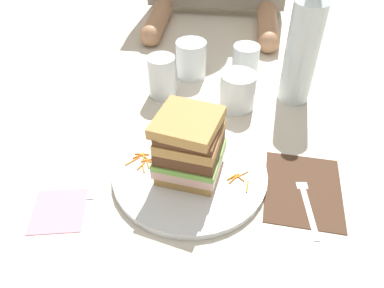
# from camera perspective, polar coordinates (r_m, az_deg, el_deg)

# --- Properties ---
(ground_plane) EXTENTS (3.00, 3.00, 0.00)m
(ground_plane) POSITION_cam_1_polar(r_m,az_deg,el_deg) (0.70, -1.77, -4.77)
(ground_plane) COLOR beige
(main_plate) EXTENTS (0.29, 0.29, 0.01)m
(main_plate) POSITION_cam_1_polar(r_m,az_deg,el_deg) (0.70, -0.30, -4.52)
(main_plate) COLOR white
(main_plate) RESTS_ON ground_plane
(sandwich) EXTENTS (0.13, 0.13, 0.12)m
(sandwich) POSITION_cam_1_polar(r_m,az_deg,el_deg) (0.65, -0.38, -0.36)
(sandwich) COLOR tan
(sandwich) RESTS_ON main_plate
(carrot_shred_0) EXTENTS (0.03, 0.01, 0.00)m
(carrot_shred_0) POSITION_cam_1_polar(r_m,az_deg,el_deg) (0.71, -5.59, -2.87)
(carrot_shred_0) COLOR orange
(carrot_shred_0) RESTS_ON main_plate
(carrot_shred_1) EXTENTS (0.02, 0.02, 0.00)m
(carrot_shred_1) POSITION_cam_1_polar(r_m,az_deg,el_deg) (0.72, -8.15, -1.84)
(carrot_shred_1) COLOR orange
(carrot_shred_1) RESTS_ON main_plate
(carrot_shred_2) EXTENTS (0.02, 0.02, 0.00)m
(carrot_shred_2) POSITION_cam_1_polar(r_m,az_deg,el_deg) (0.72, -7.16, -2.03)
(carrot_shred_2) COLOR orange
(carrot_shred_2) RESTS_ON main_plate
(carrot_shred_3) EXTENTS (0.03, 0.00, 0.00)m
(carrot_shred_3) POSITION_cam_1_polar(r_m,az_deg,el_deg) (0.73, -7.65, -1.55)
(carrot_shred_3) COLOR orange
(carrot_shred_3) RESTS_ON main_plate
(carrot_shred_4) EXTENTS (0.01, 0.03, 0.00)m
(carrot_shred_4) POSITION_cam_1_polar(r_m,az_deg,el_deg) (0.71, -6.85, -2.87)
(carrot_shred_4) COLOR orange
(carrot_shred_4) RESTS_ON main_plate
(carrot_shred_5) EXTENTS (0.01, 0.02, 0.00)m
(carrot_shred_5) POSITION_cam_1_polar(r_m,az_deg,el_deg) (0.72, -7.43, -1.86)
(carrot_shred_5) COLOR orange
(carrot_shred_5) RESTS_ON main_plate
(carrot_shred_6) EXTENTS (0.03, 0.01, 0.00)m
(carrot_shred_6) POSITION_cam_1_polar(r_m,az_deg,el_deg) (0.71, -6.75, -2.43)
(carrot_shred_6) COLOR orange
(carrot_shred_6) RESTS_ON main_plate
(carrot_shred_7) EXTENTS (0.01, 0.02, 0.00)m
(carrot_shred_7) POSITION_cam_1_polar(r_m,az_deg,el_deg) (0.70, -7.44, -3.79)
(carrot_shred_7) COLOR orange
(carrot_shred_7) RESTS_ON main_plate
(carrot_shred_8) EXTENTS (0.02, 0.03, 0.00)m
(carrot_shred_8) POSITION_cam_1_polar(r_m,az_deg,el_deg) (0.72, -9.11, -2.60)
(carrot_shred_8) COLOR orange
(carrot_shred_8) RESTS_ON main_plate
(carrot_shred_9) EXTENTS (0.01, 0.02, 0.00)m
(carrot_shred_9) POSITION_cam_1_polar(r_m,az_deg,el_deg) (0.70, -7.88, -3.55)
(carrot_shred_9) COLOR orange
(carrot_shred_9) RESTS_ON main_plate
(carrot_shred_10) EXTENTS (0.02, 0.02, 0.00)m
(carrot_shred_10) POSITION_cam_1_polar(r_m,az_deg,el_deg) (0.68, 7.39, -5.21)
(carrot_shred_10) COLOR orange
(carrot_shred_10) RESTS_ON main_plate
(carrot_shred_11) EXTENTS (0.02, 0.02, 0.00)m
(carrot_shred_11) POSITION_cam_1_polar(r_m,az_deg,el_deg) (0.68, 6.15, -5.02)
(carrot_shred_11) COLOR orange
(carrot_shred_11) RESTS_ON main_plate
(carrot_shred_12) EXTENTS (0.01, 0.03, 0.00)m
(carrot_shred_12) POSITION_cam_1_polar(r_m,az_deg,el_deg) (0.67, 8.49, -6.44)
(carrot_shred_12) COLOR orange
(carrot_shred_12) RESTS_ON main_plate
(carrot_shred_13) EXTENTS (0.02, 0.03, 0.00)m
(carrot_shred_13) POSITION_cam_1_polar(r_m,az_deg,el_deg) (0.68, 6.48, -5.24)
(carrot_shred_13) COLOR orange
(carrot_shred_13) RESTS_ON main_plate
(carrot_shred_14) EXTENTS (0.03, 0.02, 0.00)m
(carrot_shred_14) POSITION_cam_1_polar(r_m,az_deg,el_deg) (0.68, 7.57, -4.95)
(carrot_shred_14) COLOR orange
(carrot_shred_14) RESTS_ON main_plate
(napkin_dark) EXTENTS (0.15, 0.18, 0.00)m
(napkin_dark) POSITION_cam_1_polar(r_m,az_deg,el_deg) (0.71, 16.63, -6.60)
(napkin_dark) COLOR #4C3323
(napkin_dark) RESTS_ON ground_plane
(fork) EXTENTS (0.03, 0.17, 0.00)m
(fork) POSITION_cam_1_polar(r_m,az_deg,el_deg) (0.69, 17.05, -7.80)
(fork) COLOR silver
(fork) RESTS_ON napkin_dark
(knife) EXTENTS (0.03, 0.20, 0.00)m
(knife) POSITION_cam_1_polar(r_m,az_deg,el_deg) (0.75, -13.76, -2.67)
(knife) COLOR silver
(knife) RESTS_ON ground_plane
(juice_glass) EXTENTS (0.08, 0.08, 0.08)m
(juice_glass) POSITION_cam_1_polar(r_m,az_deg,el_deg) (0.86, 6.97, 7.83)
(juice_glass) COLOR white
(juice_glass) RESTS_ON ground_plane
(water_bottle) EXTENTS (0.07, 0.07, 0.28)m
(water_bottle) POSITION_cam_1_polar(r_m,az_deg,el_deg) (0.87, 16.57, 13.88)
(water_bottle) COLOR silver
(water_bottle) RESTS_ON ground_plane
(empty_tumbler_0) EXTENTS (0.08, 0.08, 0.09)m
(empty_tumbler_0) POSITION_cam_1_polar(r_m,az_deg,el_deg) (0.96, -0.13, 12.86)
(empty_tumbler_0) COLOR silver
(empty_tumbler_0) RESTS_ON ground_plane
(empty_tumbler_1) EXTENTS (0.06, 0.06, 0.10)m
(empty_tumbler_1) POSITION_cam_1_polar(r_m,az_deg,el_deg) (0.89, -4.62, 10.26)
(empty_tumbler_1) COLOR silver
(empty_tumbler_1) RESTS_ON ground_plane
(empty_tumbler_2) EXTENTS (0.07, 0.07, 0.08)m
(empty_tumbler_2) POSITION_cam_1_polar(r_m,az_deg,el_deg) (0.98, 8.20, 12.60)
(empty_tumbler_2) COLOR silver
(empty_tumbler_2) RESTS_ON ground_plane
(napkin_pink) EXTENTS (0.11, 0.11, 0.00)m
(napkin_pink) POSITION_cam_1_polar(r_m,az_deg,el_deg) (0.68, -19.76, -9.55)
(napkin_pink) COLOR pink
(napkin_pink) RESTS_ON ground_plane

